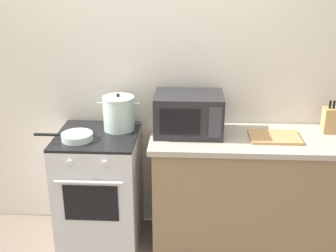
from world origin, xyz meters
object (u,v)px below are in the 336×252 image
at_px(cutting_board, 274,137).
at_px(knife_block, 332,120).
at_px(microwave, 189,114).
at_px(frying_pan, 76,136).
at_px(stock_pot, 119,113).
at_px(stove, 100,189).

bearing_deg(cutting_board, knife_block, 17.65).
height_order(microwave, cutting_board, microwave).
height_order(frying_pan, knife_block, knife_block).
bearing_deg(microwave, stock_pot, 175.31).
xyz_separation_m(frying_pan, microwave, (0.80, 0.18, 0.12)).
height_order(stove, frying_pan, frying_pan).
height_order(frying_pan, microwave, microwave).
bearing_deg(frying_pan, microwave, 12.66).
xyz_separation_m(stove, microwave, (0.68, 0.08, 0.61)).
xyz_separation_m(microwave, cutting_board, (0.62, -0.08, -0.14)).
distance_m(frying_pan, cutting_board, 1.43).
height_order(microwave, knife_block, microwave).
height_order(stock_pot, microwave, microwave).
bearing_deg(microwave, knife_block, 3.34).
height_order(stock_pot, frying_pan, stock_pot).
xyz_separation_m(stove, cutting_board, (1.30, 0.00, 0.47)).
height_order(stove, stock_pot, stock_pot).
height_order(stock_pot, knife_block, stock_pot).
distance_m(cutting_board, knife_block, 0.47).
xyz_separation_m(stove, stock_pot, (0.15, 0.12, 0.59)).
bearing_deg(microwave, frying_pan, -167.34).
xyz_separation_m(stock_pot, frying_pan, (-0.28, -0.22, -0.10)).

